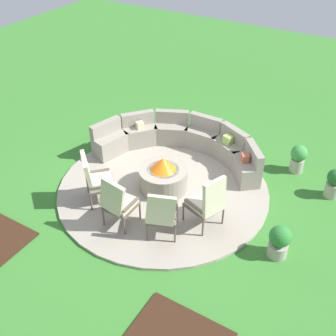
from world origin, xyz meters
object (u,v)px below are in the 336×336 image
lounge_chair_back_left (162,212)px  potted_plant_0 (298,157)px  potted_plant_2 (334,183)px  lounge_chair_front_right (117,202)px  lounge_chair_back_right (208,202)px  potted_plant_1 (279,241)px  fire_pit (163,176)px  curved_stone_bench (182,142)px  lounge_chair_front_left (95,178)px

lounge_chair_back_left → potted_plant_0: (1.55, 3.38, -0.23)m
potted_plant_2 → lounge_chair_front_right: bearing=-137.2°
lounge_chair_back_right → potted_plant_1: size_ratio=1.73×
potted_plant_0 → potted_plant_1: bearing=-80.1°
potted_plant_1 → potted_plant_2: potted_plant_2 is taller
fire_pit → lounge_chair_back_right: 1.46m
lounge_chair_back_left → potted_plant_0: 3.72m
fire_pit → potted_plant_0: bearing=43.5°
lounge_chair_back_left → potted_plant_1: (2.02, 0.67, -0.26)m
fire_pit → curved_stone_bench: curved_stone_bench is taller
fire_pit → potted_plant_2: fire_pit is taller
lounge_chair_front_right → lounge_chair_back_right: 1.68m
fire_pit → lounge_chair_front_left: (-0.95, -1.06, 0.27)m
lounge_chair_front_right → potted_plant_1: size_ratio=1.76×
fire_pit → potted_plant_1: bearing=-11.5°
curved_stone_bench → lounge_chair_back_right: 2.51m
potted_plant_2 → lounge_chair_back_right: bearing=-130.1°
lounge_chair_back_right → lounge_chair_front_right: bearing=141.1°
curved_stone_bench → lounge_chair_back_left: 2.78m
lounge_chair_back_right → potted_plant_1: 1.45m
lounge_chair_front_left → lounge_chair_front_right: bearing=19.8°
potted_plant_0 → potted_plant_1: (0.47, -2.71, -0.03)m
lounge_chair_front_right → lounge_chair_back_left: size_ratio=1.09×
potted_plant_2 → curved_stone_bench: bearing=-175.1°
potted_plant_0 → potted_plant_2: (0.91, -0.50, -0.02)m
lounge_chair_front_right → lounge_chair_front_left: bearing=156.8°
potted_plant_2 → potted_plant_0: bearing=151.1°
lounge_chair_front_left → potted_plant_2: lounge_chair_front_left is taller
lounge_chair_back_left → potted_plant_2: 3.79m
curved_stone_bench → lounge_chair_front_right: lounge_chair_front_right is taller
lounge_chair_front_left → lounge_chair_back_right: (2.27, 0.50, 0.00)m
lounge_chair_front_left → lounge_chair_back_left: 1.68m
lounge_chair_front_right → lounge_chair_back_right: bearing=31.2°
lounge_chair_front_left → potted_plant_0: (3.22, 3.21, -0.25)m
fire_pit → curved_stone_bench: size_ratio=0.27×
lounge_chair_front_left → potted_plant_2: (4.13, 2.71, -0.28)m
fire_pit → potted_plant_0: (2.27, 2.15, 0.02)m
lounge_chair_front_right → lounge_chair_back_right: (1.45, 0.86, -0.00)m
lounge_chair_front_left → potted_plant_0: size_ratio=1.69×
lounge_chair_back_right → potted_plant_2: bearing=-19.8°
potted_plant_0 → lounge_chair_back_left: bearing=-114.6°
lounge_chair_back_left → potted_plant_2: lounge_chair_back_left is taller
lounge_chair_back_left → lounge_chair_back_right: 0.90m
fire_pit → lounge_chair_front_right: 1.45m
lounge_chair_back_right → potted_plant_2: (1.86, 2.21, -0.28)m
fire_pit → potted_plant_1: (2.74, -0.56, -0.01)m
potted_plant_1 → lounge_chair_front_left: bearing=-172.2°
lounge_chair_back_left → potted_plant_1: size_ratio=1.61×
curved_stone_bench → potted_plant_2: (3.47, 0.30, -0.03)m
curved_stone_bench → potted_plant_0: (2.56, 0.80, -0.01)m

